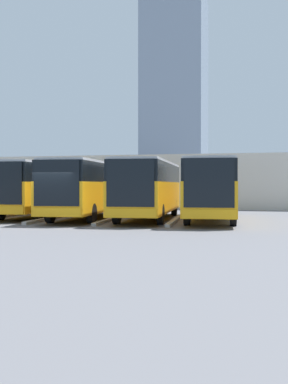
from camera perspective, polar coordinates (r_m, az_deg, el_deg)
name	(u,v)px	position (r m, az deg, el deg)	size (l,w,h in m)	color
ground_plane	(52,226)	(23.03, -10.88, -3.96)	(600.00, 600.00, 0.00)	#5B5B60
bus_0	(212,187)	(26.22, 8.01, 0.56)	(3.40, 11.24, 3.20)	orange
curb_divider_0	(174,221)	(24.92, 3.63, -3.40)	(0.24, 6.70, 0.15)	#9E9E99
bus_1	(149,187)	(26.68, 0.58, 0.57)	(3.40, 11.24, 3.20)	orange
curb_divider_1	(110,220)	(25.64, -4.05, -3.28)	(0.24, 6.70, 0.15)	#9E9E99
bus_2	(89,187)	(27.54, -6.51, 0.58)	(3.40, 11.24, 3.20)	orange
curb_divider_2	(49,219)	(26.77, -11.22, -3.12)	(0.24, 6.70, 0.15)	#9E9E99
bus_3	(42,187)	(29.91, -11.98, 0.59)	(3.40, 11.24, 3.20)	orange
curb_divider_3	(3,216)	(29.35, -16.42, -2.79)	(0.24, 6.70, 0.15)	#9E9E99
station_building	(158,182)	(44.87, 1.63, 1.19)	(28.76, 16.61, 4.32)	beige
office_tower	(175,92)	(178.52, 3.68, 11.73)	(21.84, 21.84, 72.29)	#7F8EA3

